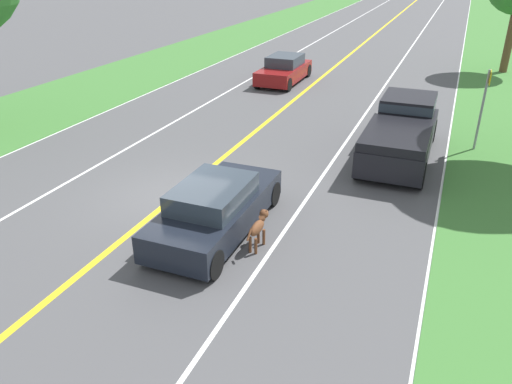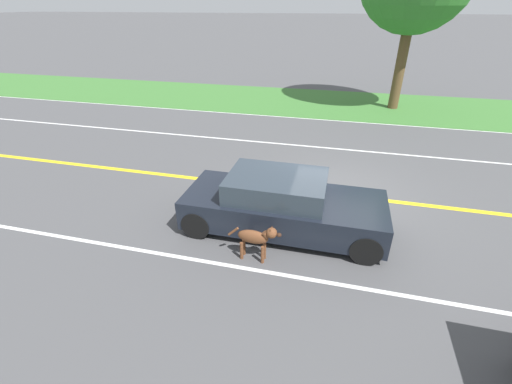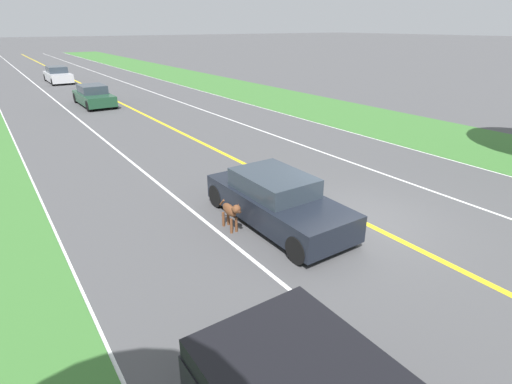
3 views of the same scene
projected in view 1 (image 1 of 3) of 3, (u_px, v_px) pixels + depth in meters
ground_plane at (174, 197)px, 14.07m from camera, size 400.00×400.00×0.00m
centre_divider_line at (174, 197)px, 14.06m from camera, size 0.18×160.00×0.01m
lane_edge_line_right at (434, 247)px, 11.71m from camera, size 0.14×160.00×0.01m
lane_dash_same_dir at (292, 220)px, 12.89m from camera, size 0.10×160.00×0.01m
lane_dash_oncoming at (74, 178)px, 15.24m from camera, size 0.10×160.00×0.01m
ego_car at (216, 208)px, 12.12m from camera, size 1.82×4.49×1.34m
dog at (259, 226)px, 11.51m from camera, size 0.25×1.12×0.85m
pickup_truck at (402, 130)px, 16.57m from camera, size 2.03×5.47×1.72m
oncoming_car at (284, 70)px, 26.02m from camera, size 1.84×4.26×1.37m
street_sign at (484, 101)px, 16.66m from camera, size 0.11×0.64×2.79m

